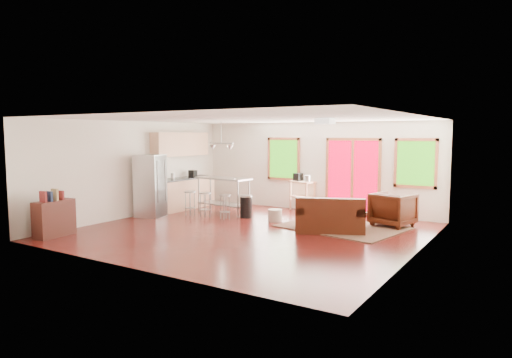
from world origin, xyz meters
The scene contains 28 objects.
floor centered at (0.00, 0.00, -0.01)m, with size 7.50×7.00×0.02m, color #3A0D0B.
ceiling centered at (0.00, 0.00, 2.61)m, with size 7.50×7.00×0.02m, color white.
back_wall centered at (0.00, 3.51, 1.30)m, with size 7.50×0.02×2.60m, color white.
left_wall centered at (-3.76, 0.00, 1.30)m, with size 0.02×7.00×2.60m, color white.
right_wall centered at (3.76, 0.00, 1.30)m, with size 0.02×7.00×2.60m, color white.
front_wall centered at (0.00, -3.51, 1.30)m, with size 7.50×0.02×2.60m, color white.
window_left centered at (-1.00, 3.46, 1.50)m, with size 1.10×0.05×1.30m.
french_doors centered at (1.20, 3.46, 1.10)m, with size 1.60×0.05×2.10m.
window_right centered at (2.90, 3.46, 1.50)m, with size 1.10×0.05×1.30m.
rug centered at (1.66, 1.57, 0.01)m, with size 2.72×2.09×0.03m, color #4B5B39.
loveseat centered at (1.60, 0.97, 0.33)m, with size 1.77×1.42×0.83m.
coffee_table centered at (1.67, 1.74, 0.32)m, with size 1.00×0.71×0.37m.
armchair centered at (2.65, 2.38, 0.46)m, with size 0.89×0.83×0.92m, color #331308.
ottoman centered at (1.08, 2.11, 0.22)m, with size 0.67×0.67×0.45m, color #331308.
pouf centered at (-0.10, 1.37, 0.16)m, with size 0.36×0.36×0.32m, color beige.
vase centered at (1.84, 1.96, 0.50)m, with size 0.17×0.18×0.28m.
cabinets centered at (-3.49, 1.70, 0.93)m, with size 0.64×2.24×2.30m.
refrigerator centered at (-3.34, 0.20, 0.85)m, with size 0.82×0.81×1.70m.
island centered at (-1.96, 1.67, 0.70)m, with size 1.67×0.79×1.02m.
cup centered at (-1.47, 1.46, 1.01)m, with size 0.13×0.10×0.13m, color white.
bar_stool_a centered at (-2.57, 0.92, 0.50)m, with size 0.36×0.36×0.68m.
bar_stool_b centered at (-2.03, 0.92, 0.50)m, with size 0.39×0.39×0.68m.
bar_stool_c centered at (-1.36, 0.92, 0.49)m, with size 0.41×0.41×0.66m.
trash_can centered at (-1.03, 1.43, 0.31)m, with size 0.42×0.42×0.62m.
kitchen_cart centered at (-0.31, 3.34, 0.75)m, with size 0.81×0.62×1.10m.
bookshelf centered at (-3.35, -2.72, 0.42)m, with size 0.45×0.94×1.06m.
ceiling_flush centered at (1.60, 0.60, 2.53)m, with size 0.35×0.35×0.12m, color white.
pendant_light centered at (-1.90, 1.50, 1.90)m, with size 0.80×0.18×0.79m.
Camera 1 is at (5.69, -8.72, 2.25)m, focal length 32.00 mm.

